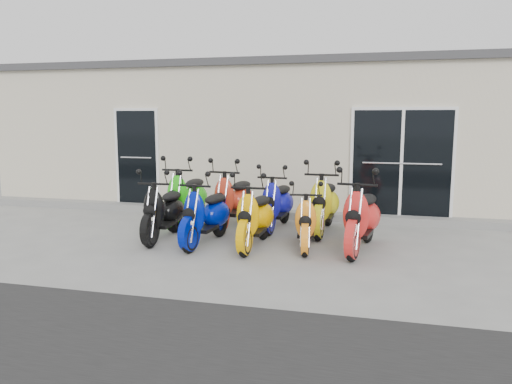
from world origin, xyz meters
TOP-DOWN VIEW (x-y plane):
  - ground at (0.00, 0.00)m, footprint 80.00×80.00m
  - building at (0.00, 5.20)m, footprint 14.00×6.00m
  - roof_cap at (0.00, 5.20)m, footprint 14.20×6.20m
  - front_step at (0.00, 2.02)m, footprint 14.00×0.40m
  - door_left at (-3.20, 2.17)m, footprint 1.07×0.08m
  - door_right at (2.60, 2.17)m, footprint 2.02×0.08m
  - scooter_front_black at (-1.41, -0.35)m, footprint 0.69×1.75m
  - scooter_front_blue at (-0.58, -0.48)m, footprint 0.81×1.80m
  - scooter_front_orange_a at (0.26, -0.48)m, footprint 0.66×1.75m
  - scooter_front_orange_b at (1.07, -0.32)m, footprint 0.76×1.62m
  - scooter_front_red at (1.95, -0.28)m, footprint 0.96×1.96m
  - scooter_back_green at (-1.46, 0.85)m, footprint 0.71×1.91m
  - scooter_back_red at (-0.51, 0.87)m, footprint 0.87×1.93m
  - scooter_back_blue at (0.34, 0.94)m, footprint 0.72×1.76m
  - scooter_back_yellow at (1.23, 0.86)m, footprint 0.73×1.90m

SIDE VIEW (x-z plane):
  - ground at x=0.00m, z-range 0.00..0.00m
  - front_step at x=0.00m, z-range 0.00..0.15m
  - scooter_front_orange_b at x=1.07m, z-range 0.00..1.15m
  - scooter_back_blue at x=0.34m, z-range 0.00..1.28m
  - scooter_front_black at x=-1.41m, z-range 0.00..1.28m
  - scooter_front_orange_a at x=0.26m, z-range 0.00..1.29m
  - scooter_front_blue at x=-0.58m, z-range 0.00..1.29m
  - scooter_back_red at x=-0.51m, z-range 0.00..1.38m
  - scooter_front_red at x=1.95m, z-range 0.00..1.39m
  - scooter_back_yellow at x=1.23m, z-range 0.00..1.39m
  - scooter_back_green at x=-1.46m, z-range 0.00..1.41m
  - door_left at x=-3.20m, z-range 0.15..2.37m
  - door_right at x=2.60m, z-range 0.15..2.37m
  - building at x=0.00m, z-range 0.00..3.20m
  - roof_cap at x=0.00m, z-range 3.20..3.36m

